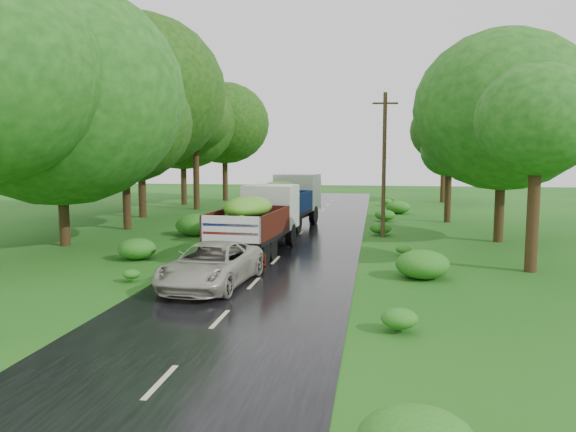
% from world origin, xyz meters
% --- Properties ---
extents(ground, '(120.00, 120.00, 0.00)m').
position_xyz_m(ground, '(0.00, 0.00, 0.00)').
color(ground, '#154D10').
rests_on(ground, ground).
extents(road, '(6.50, 80.00, 0.02)m').
position_xyz_m(road, '(0.00, 5.00, 0.01)').
color(road, black).
rests_on(road, ground).
extents(road_lines, '(0.12, 69.60, 0.00)m').
position_xyz_m(road_lines, '(0.00, 6.00, 0.02)').
color(road_lines, '#BFB78C').
rests_on(road_lines, road).
extents(truck_near, '(2.84, 6.76, 2.77)m').
position_xyz_m(truck_near, '(-1.06, 9.76, 1.57)').
color(truck_near, black).
rests_on(truck_near, ground).
extents(truck_far, '(3.42, 7.33, 2.97)m').
position_xyz_m(truck_far, '(-1.10, 17.78, 1.68)').
color(truck_far, black).
rests_on(truck_far, ground).
extents(car, '(2.65, 5.07, 1.36)m').
position_xyz_m(car, '(-1.25, 3.44, 0.70)').
color(car, '#A7A394').
rests_on(car, road).
extents(utility_pole, '(1.26, 0.23, 7.21)m').
position_xyz_m(utility_pole, '(4.25, 14.91, 3.71)').
color(utility_pole, '#382616').
rests_on(utility_pole, ground).
extents(trees_left, '(6.35, 33.89, 10.26)m').
position_xyz_m(trees_left, '(-10.53, 19.27, 6.96)').
color(trees_left, black).
rests_on(trees_left, ground).
extents(trees_right, '(4.85, 31.79, 8.06)m').
position_xyz_m(trees_right, '(9.43, 19.76, 5.74)').
color(trees_right, black).
rests_on(trees_right, ground).
extents(shrubs, '(11.90, 44.00, 0.70)m').
position_xyz_m(shrubs, '(0.00, 14.00, 0.35)').
color(shrubs, '#266718').
rests_on(shrubs, ground).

